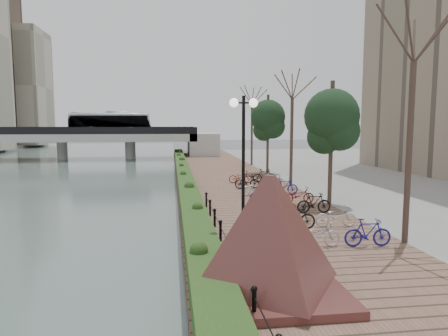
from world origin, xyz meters
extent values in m
plane|color=#59595B|center=(0.00, 0.00, 0.00)|extent=(220.00, 220.00, 0.00)
cube|color=#485A53|center=(-15.00, 25.00, 0.01)|extent=(30.00, 130.00, 0.02)
cube|color=brown|center=(4.00, 17.50, 0.25)|extent=(8.00, 75.00, 0.50)
cube|color=gray|center=(20.00, 17.50, 0.25)|extent=(24.00, 75.00, 0.50)
cube|color=#1F3D16|center=(0.60, 20.00, 0.80)|extent=(1.10, 56.00, 0.60)
cylinder|color=black|center=(1.40, -3.00, 0.85)|extent=(0.10, 0.10, 0.70)
cylinder|color=black|center=(1.40, -1.00, 0.85)|extent=(0.10, 0.10, 0.70)
cylinder|color=black|center=(1.40, 1.00, 0.85)|extent=(0.10, 0.10, 0.70)
cylinder|color=black|center=(1.40, 3.00, 0.85)|extent=(0.10, 0.10, 0.70)
cylinder|color=black|center=(1.40, 5.00, 0.85)|extent=(0.10, 0.10, 0.70)
cylinder|color=black|center=(1.40, 7.00, 0.85)|extent=(0.10, 0.10, 0.70)
cylinder|color=black|center=(1.40, 9.00, 0.85)|extent=(0.10, 0.10, 0.70)
cube|color=#45261D|center=(2.07, -1.53, 0.61)|extent=(3.64, 3.64, 0.21)
pyramid|color=#45261D|center=(2.07, -1.53, 2.10)|extent=(4.77, 4.77, 2.78)
cylinder|color=black|center=(2.21, 2.90, 3.12)|extent=(0.12, 0.12, 5.25)
cylinder|color=black|center=(2.21, 2.90, 5.50)|extent=(0.70, 0.06, 0.06)
sphere|color=white|center=(1.86, 2.90, 5.50)|extent=(0.32, 0.32, 0.32)
sphere|color=white|center=(2.56, 2.90, 5.50)|extent=(0.32, 0.32, 0.32)
imported|color=brown|center=(4.00, 3.61, 1.36)|extent=(0.72, 0.58, 1.72)
imported|color=silver|center=(4.60, 1.68, 0.95)|extent=(0.60, 1.71, 0.90)
imported|color=black|center=(4.60, 4.28, 1.00)|extent=(0.47, 1.66, 1.00)
imported|color=maroon|center=(4.60, 6.88, 0.95)|extent=(0.60, 1.71, 0.90)
imported|color=navy|center=(4.60, 9.48, 1.00)|extent=(0.47, 1.66, 1.00)
imported|color=silver|center=(4.60, 12.08, 0.95)|extent=(0.60, 1.71, 0.90)
imported|color=black|center=(4.60, 14.68, 1.00)|extent=(0.47, 1.66, 1.00)
imported|color=maroon|center=(4.60, 17.28, 0.95)|extent=(0.60, 1.72, 0.90)
imported|color=navy|center=(6.40, 1.68, 1.00)|extent=(0.47, 1.66, 1.00)
imported|color=silver|center=(6.40, 4.28, 0.95)|extent=(0.60, 1.71, 0.90)
imported|color=black|center=(6.40, 6.88, 1.00)|extent=(0.47, 1.66, 1.00)
imported|color=maroon|center=(6.40, 9.48, 0.95)|extent=(0.60, 1.71, 0.90)
imported|color=navy|center=(6.40, 12.08, 1.00)|extent=(0.47, 1.66, 1.00)
imported|color=silver|center=(6.40, 14.68, 0.95)|extent=(0.60, 1.71, 0.90)
imported|color=black|center=(6.40, 17.28, 1.00)|extent=(0.47, 1.66, 1.00)
cube|color=#A5A4A0|center=(-15.00, 45.00, 3.00)|extent=(36.00, 8.00, 1.00)
cube|color=black|center=(-15.00, 41.10, 3.95)|extent=(36.00, 0.15, 0.90)
cube|color=black|center=(-15.00, 48.90, 3.95)|extent=(36.00, 0.15, 0.90)
cylinder|color=#A5A4A0|center=(-15.00, 45.00, 1.25)|extent=(1.40, 1.40, 2.50)
cylinder|color=#A5A4A0|center=(-6.00, 45.00, 1.25)|extent=(1.40, 1.40, 2.50)
imported|color=white|center=(-8.53, 45.00, 5.00)|extent=(2.52, 10.77, 3.00)
cube|color=#AFA692|center=(-33.00, 80.00, 12.50)|extent=(12.00, 12.00, 24.00)
camera|label=1|loc=(-0.32, -11.09, 4.75)|focal=32.00mm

